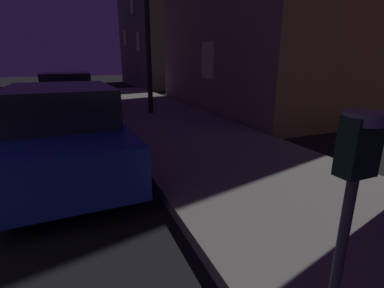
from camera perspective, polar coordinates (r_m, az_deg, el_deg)
name	(u,v)px	position (r m, az deg, el deg)	size (l,w,h in m)	color
parking_meter	(353,180)	(1.63, 29.95, -6.40)	(0.19, 0.19, 1.42)	#59595B
car_blue	(65,129)	(5.15, -24.47, 2.73)	(2.05, 4.50, 1.43)	navy
car_red	(68,94)	(11.02, -23.86, 9.35)	(2.03, 4.07, 1.43)	maroon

